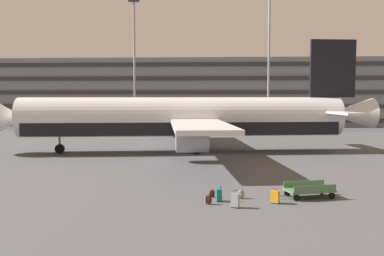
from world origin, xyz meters
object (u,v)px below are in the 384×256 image
at_px(backpack_teal, 241,194).
at_px(baggage_cart, 309,190).
at_px(backpack_silver, 212,193).
at_px(suitcase_large, 275,197).
at_px(airliner, 187,119).
at_px(suitcase_small, 219,195).
at_px(suitcase_orange, 235,200).
at_px(backpack_laid_flat, 209,200).

relative_size(backpack_teal, baggage_cart, 0.16).
xyz_separation_m(backpack_silver, baggage_cart, (5.34, 0.20, 0.22)).
distance_m(suitcase_large, baggage_cart, 2.47).
relative_size(airliner, backpack_teal, 68.73).
relative_size(backpack_silver, baggage_cart, 0.14).
height_order(suitcase_small, backpack_silver, suitcase_small).
xyz_separation_m(suitcase_orange, suitcase_small, (-0.79, 1.24, -0.04)).
bearing_deg(backpack_teal, backpack_laid_flat, -142.70).
height_order(airliner, suitcase_small, airliner).
distance_m(suitcase_orange, backpack_teal, 1.97).
height_order(airliner, suitcase_large, airliner).
bearing_deg(backpack_laid_flat, backpack_silver, 84.25).
relative_size(suitcase_orange, backpack_silver, 1.84).
bearing_deg(suitcase_small, backpack_laid_flat, -130.29).
xyz_separation_m(airliner, baggage_cart, (8.06, -18.27, -2.91)).
bearing_deg(backpack_laid_flat, baggage_cart, 17.71).
bearing_deg(airliner, baggage_cart, -66.20).
bearing_deg(suitcase_orange, backpack_silver, 118.68).
distance_m(suitcase_large, backpack_laid_flat, 3.48).
bearing_deg(baggage_cart, suitcase_orange, -150.49).
distance_m(backpack_silver, baggage_cart, 5.35).
xyz_separation_m(suitcase_small, backpack_silver, (-0.39, 0.91, -0.15)).
relative_size(airliner, suitcase_small, 44.60).
bearing_deg(backpack_laid_flat, suitcase_large, 6.22).
bearing_deg(backpack_laid_flat, airliner, 97.28).
xyz_separation_m(suitcase_orange, backpack_silver, (-1.18, 2.15, -0.19)).
xyz_separation_m(suitcase_orange, baggage_cart, (4.16, 2.36, 0.03)).
distance_m(backpack_teal, baggage_cart, 3.79).
xyz_separation_m(suitcase_large, backpack_laid_flat, (-3.45, -0.38, -0.11)).
bearing_deg(backpack_silver, suitcase_large, -19.65).
distance_m(suitcase_orange, baggage_cart, 4.78).
xyz_separation_m(suitcase_small, backpack_teal, (1.19, 0.68, -0.12)).
xyz_separation_m(airliner, backpack_teal, (4.30, -18.70, -3.10)).
xyz_separation_m(backpack_silver, backpack_teal, (1.58, -0.23, 0.03)).
bearing_deg(suitcase_large, backpack_laid_flat, -173.78).
bearing_deg(suitcase_small, backpack_teal, 29.73).
relative_size(suitcase_orange, suitcase_small, 1.04).
xyz_separation_m(backpack_laid_flat, baggage_cart, (5.50, 1.76, 0.18)).
height_order(airliner, backpack_teal, airliner).
bearing_deg(backpack_silver, backpack_teal, -8.33).
bearing_deg(baggage_cart, suitcase_large, -145.99).
bearing_deg(suitcase_large, airliner, 107.02).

